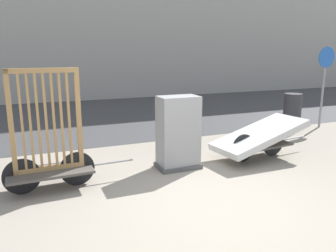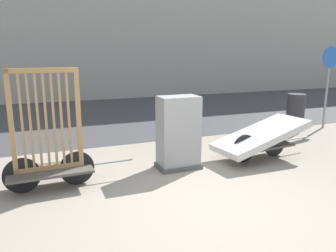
% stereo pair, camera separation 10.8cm
% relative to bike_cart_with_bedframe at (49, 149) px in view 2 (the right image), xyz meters
% --- Properties ---
extents(ground_plane, '(60.00, 60.00, 0.00)m').
position_rel_bike_cart_with_bedframe_xyz_m(ground_plane, '(1.94, -1.48, -0.64)').
color(ground_plane, gray).
extents(road_strip, '(56.00, 7.58, 0.01)m').
position_rel_bike_cart_with_bedframe_xyz_m(road_strip, '(1.94, 5.78, -0.63)').
color(road_strip, '#424244').
rests_on(road_strip, ground_plane).
extents(bike_cart_with_bedframe, '(1.99, 0.70, 1.85)m').
position_rel_bike_cart_with_bedframe_xyz_m(bike_cart_with_bedframe, '(0.00, 0.00, 0.00)').
color(bike_cart_with_bedframe, '#4C4742').
rests_on(bike_cart_with_bedframe, ground_plane).
extents(bike_cart_with_mattress, '(2.28, 1.07, 0.78)m').
position_rel_bike_cart_with_bedframe_xyz_m(bike_cart_with_mattress, '(3.89, -0.00, -0.19)').
color(bike_cart_with_mattress, '#4C4742').
rests_on(bike_cart_with_mattress, ground_plane).
extents(utility_cabinet, '(0.77, 0.50, 1.32)m').
position_rel_bike_cart_with_bedframe_xyz_m(utility_cabinet, '(2.20, 0.14, -0.02)').
color(utility_cabinet, '#4C4C4C').
rests_on(utility_cabinet, ground_plane).
extents(trash_bin, '(0.46, 0.46, 1.00)m').
position_rel_bike_cart_with_bedframe_xyz_m(trash_bin, '(6.24, 1.64, 0.01)').
color(trash_bin, gray).
rests_on(trash_bin, ground_plane).
extents(sign_post, '(0.56, 0.06, 2.27)m').
position_rel_bike_cart_with_bedframe_xyz_m(sign_post, '(7.28, 1.63, 0.85)').
color(sign_post, gray).
rests_on(sign_post, ground_plane).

